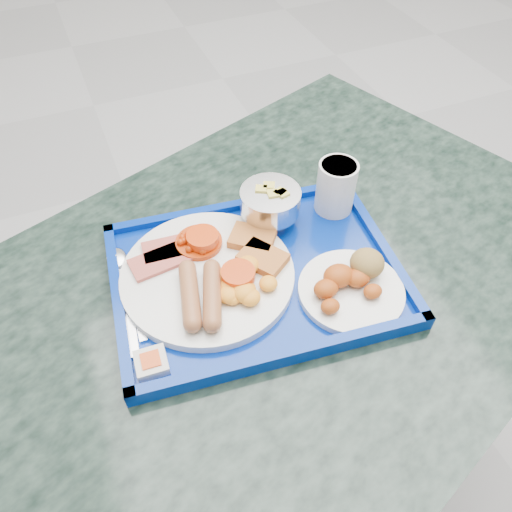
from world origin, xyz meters
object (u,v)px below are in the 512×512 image
Objects in this scene: main_plate at (213,273)px; fruit_bowl at (270,202)px; tray at (256,275)px; juice_cup at (336,186)px; bread_plate at (352,283)px; table at (270,341)px.

fruit_bowl reaches higher than main_plate.
juice_cup is (0.18, 0.09, 0.06)m from tray.
bread_plate reaches higher than main_plate.
bread_plate is at bearing -37.83° from table.
fruit_bowl is at bearing 68.39° from table.
bread_plate is 1.59× the size of fruit_bowl.
table is 8.19× the size of bread_plate.
bread_plate is (0.10, -0.07, 0.21)m from table.
bread_plate is at bearing -28.46° from main_plate.
main_plate is 0.21m from bread_plate.
fruit_bowl is at bearing 106.14° from bread_plate.
main_plate is at bearing -147.95° from fruit_bowl.
fruit_bowl is (0.07, 0.10, 0.05)m from tray.
bread_plate is (0.19, -0.10, 0.00)m from main_plate.
main_plate is (-0.07, 0.01, 0.02)m from tray.
tray is at bearing 154.19° from table.
main_plate is 2.66× the size of fruit_bowl.
table is 14.06× the size of juice_cup.
juice_cup is at bearing -4.96° from fruit_bowl.
fruit_bowl reaches higher than bread_plate.
table is at bearing -16.15° from main_plate.
tray is at bearing 144.29° from bread_plate.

